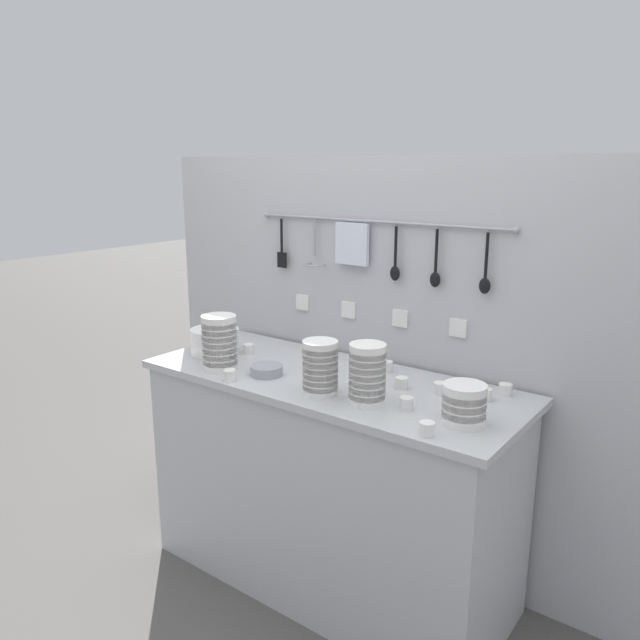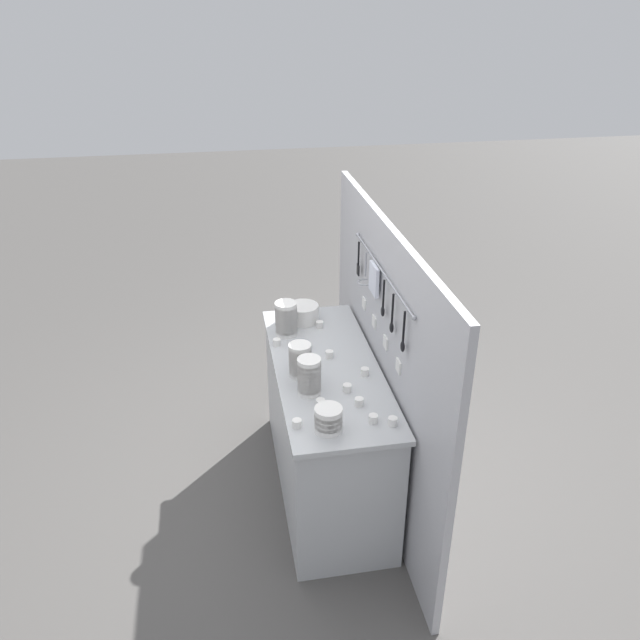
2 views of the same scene
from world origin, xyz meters
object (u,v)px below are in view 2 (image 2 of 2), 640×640
(cup_edge_near, at_px, (320,324))
(bowl_stack_nested_right, at_px, (309,376))
(bowl_stack_short_front, at_px, (286,319))
(cup_front_left, at_px, (297,423))
(cup_back_right, at_px, (365,372))
(bowl_stack_tall_left, at_px, (300,360))
(cup_centre, at_px, (277,342))
(cup_edge_far, at_px, (320,403))
(cup_by_caddy, at_px, (329,354))
(bowl_stack_back_corner, at_px, (328,419))
(cup_beside_plates, at_px, (373,419))
(plate_stack, at_px, (303,313))
(cup_front_right, at_px, (393,421))
(cup_back_left, at_px, (359,402))
(steel_mixing_bowl, at_px, (300,346))
(cup_mid_row, at_px, (347,388))

(cup_edge_near, bearing_deg, bowl_stack_nested_right, -14.14)
(bowl_stack_short_front, distance_m, cup_front_left, 0.98)
(bowl_stack_nested_right, distance_m, cup_back_right, 0.37)
(bowl_stack_tall_left, distance_m, cup_centre, 0.38)
(bowl_stack_tall_left, bearing_deg, cup_edge_far, 10.57)
(cup_by_caddy, height_order, cup_back_right, same)
(bowl_stack_back_corner, relative_size, cup_by_caddy, 2.92)
(cup_beside_plates, relative_size, cup_centre, 1.00)
(cup_edge_near, bearing_deg, bowl_stack_tall_left, -20.72)
(plate_stack, xyz_separation_m, cup_edge_far, (0.98, -0.05, -0.04))
(cup_front_right, distance_m, cup_edge_far, 0.40)
(cup_edge_near, bearing_deg, cup_beside_plates, 4.96)
(cup_back_left, bearing_deg, cup_by_caddy, -173.08)
(steel_mixing_bowl, relative_size, cup_front_left, 2.69)
(bowl_stack_back_corner, bearing_deg, cup_beside_plates, 95.85)
(cup_mid_row, bearing_deg, cup_by_caddy, -175.69)
(cup_front_left, height_order, cup_edge_far, same)
(bowl_stack_short_front, bearing_deg, cup_edge_near, 103.92)
(cup_mid_row, distance_m, cup_beside_plates, 0.30)
(bowl_stack_tall_left, height_order, steel_mixing_bowl, bowl_stack_tall_left)
(plate_stack, bearing_deg, cup_edge_near, 40.01)
(bowl_stack_tall_left, distance_m, plate_stack, 0.67)
(plate_stack, relative_size, steel_mixing_bowl, 1.62)
(steel_mixing_bowl, bearing_deg, plate_stack, 168.77)
(cup_centre, bearing_deg, plate_stack, 144.98)
(bowl_stack_short_front, bearing_deg, plate_stack, 141.89)
(bowl_stack_tall_left, distance_m, cup_back_right, 0.38)
(bowl_stack_back_corner, bearing_deg, cup_by_caddy, 168.82)
(plate_stack, bearing_deg, cup_back_left, 8.32)
(bowl_stack_short_front, height_order, cup_front_right, bowl_stack_short_front)
(bowl_stack_short_front, xyz_separation_m, cup_back_right, (0.56, 0.38, -0.09))
(plate_stack, relative_size, cup_beside_plates, 4.38)
(bowl_stack_back_corner, bearing_deg, cup_mid_row, 152.73)
(bowl_stack_short_front, xyz_separation_m, cup_front_left, (0.97, -0.07, -0.09))
(bowl_stack_short_front, bearing_deg, cup_mid_row, 19.17)
(cup_front_left, bearing_deg, cup_front_right, 82.08)
(plate_stack, height_order, cup_front_left, plate_stack)
(bowl_stack_short_front, bearing_deg, cup_beside_plates, 17.54)
(plate_stack, relative_size, cup_by_caddy, 4.38)
(cup_centre, height_order, cup_back_right, same)
(cup_back_left, bearing_deg, plate_stack, -171.68)
(cup_edge_near, relative_size, cup_mid_row, 1.00)
(bowl_stack_tall_left, height_order, cup_beside_plates, bowl_stack_tall_left)
(bowl_stack_nested_right, relative_size, cup_back_right, 4.49)
(bowl_stack_back_corner, xyz_separation_m, plate_stack, (-1.19, 0.05, -0.01))
(plate_stack, bearing_deg, cup_front_right, 12.91)
(cup_edge_near, xyz_separation_m, cup_back_left, (0.90, 0.05, 0.00))
(bowl_stack_back_corner, bearing_deg, cup_front_left, -109.07)
(steel_mixing_bowl, xyz_separation_m, cup_mid_row, (0.50, 0.19, 0.00))
(cup_mid_row, height_order, cup_by_caddy, same)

